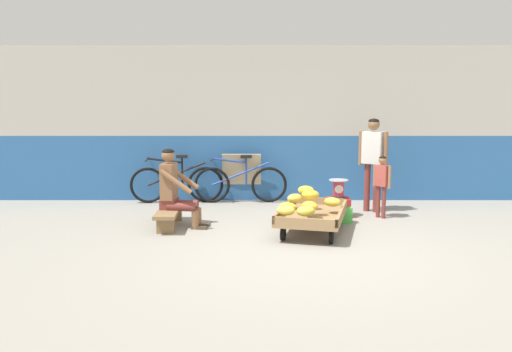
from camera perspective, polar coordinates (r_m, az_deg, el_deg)
ground_plane at (r=6.44m, az=5.51°, el=-8.21°), size 80.00×80.00×0.00m
back_wall at (r=9.53m, az=3.64°, el=5.74°), size 16.00×0.30×2.78m
banana_cart at (r=7.26m, az=6.08°, el=-4.33°), size 1.17×1.60×0.36m
banana_pile at (r=7.06m, az=5.18°, el=-2.88°), size 0.97×1.11×0.26m
low_bench at (r=7.65m, az=-9.62°, el=-4.06°), size 0.31×1.10×0.27m
vendor_seated at (r=7.56m, az=-9.05°, el=-1.35°), size 0.71×0.53×1.14m
plastic_crate at (r=8.29m, az=8.85°, el=-3.42°), size 0.36×0.28×0.30m
weighing_scale at (r=8.23m, az=8.90°, el=-1.35°), size 0.30×0.30×0.29m
bicycle_near_left at (r=9.37m, az=-8.87°, el=-0.78°), size 1.66×0.48×0.86m
bicycle_far_left at (r=9.26m, az=-1.88°, el=-0.79°), size 1.66×0.48×0.86m
sign_board at (r=9.43m, az=-1.72°, el=-0.12°), size 0.70×0.27×0.87m
customer_adult at (r=8.65m, az=12.56°, el=2.36°), size 0.42×0.34×1.53m
customer_child at (r=8.27m, az=13.50°, el=-0.41°), size 0.23×0.23×0.97m
shopping_bag at (r=7.88m, az=9.70°, el=-4.28°), size 0.18×0.12×0.24m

